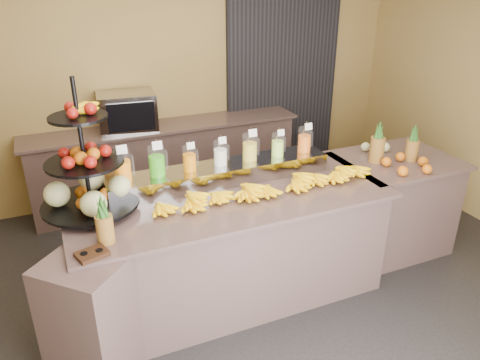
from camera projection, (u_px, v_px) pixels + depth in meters
ground at (246, 315)px, 3.76m from camera, size 6.00×6.00×0.00m
room_envelope at (229, 60)px, 3.70m from camera, size 6.04×5.02×2.82m
buffet_counter at (220, 253)px, 3.74m from camera, size 2.75×1.25×0.93m
right_counter at (390, 203)px, 4.51m from camera, size 1.08×0.88×0.93m
back_ledge at (167, 163)px, 5.44m from camera, size 3.10×0.55×0.93m
pitcher_tray at (221, 174)px, 3.83m from camera, size 1.85×0.30×0.15m
juice_pitcher_orange_a at (123, 168)px, 3.47m from camera, size 0.13×0.14×0.32m
juice_pitcher_green at (157, 163)px, 3.57m from camera, size 0.13×0.13×0.31m
juice_pitcher_orange_b at (189, 160)px, 3.67m from camera, size 0.11×0.11×0.26m
juice_pitcher_milk at (220, 155)px, 3.76m from camera, size 0.11×0.11×0.27m
juice_pitcher_lemon at (250, 149)px, 3.85m from camera, size 0.12×0.13×0.30m
juice_pitcher_lime at (278, 146)px, 3.95m from camera, size 0.11×0.11×0.26m
juice_pitcher_orange_c at (304, 141)px, 4.04m from camera, size 0.12×0.12×0.28m
banana_heap at (268, 184)px, 3.67m from camera, size 1.92×0.17×0.16m
fruit_stand at (95, 179)px, 3.33m from camera, size 0.79×0.79×0.98m
condiment_caddy at (92, 254)px, 2.87m from camera, size 0.22×0.19×0.03m
pineapple_left_a at (104, 225)px, 2.97m from camera, size 0.11×0.11×0.35m
pineapple_left_b at (106, 174)px, 3.64m from camera, size 0.13×0.13×0.40m
right_fruit_pile at (400, 157)px, 4.16m from camera, size 0.44×0.42×0.23m
oven_warmer at (127, 111)px, 5.01m from camera, size 0.64×0.48×0.40m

